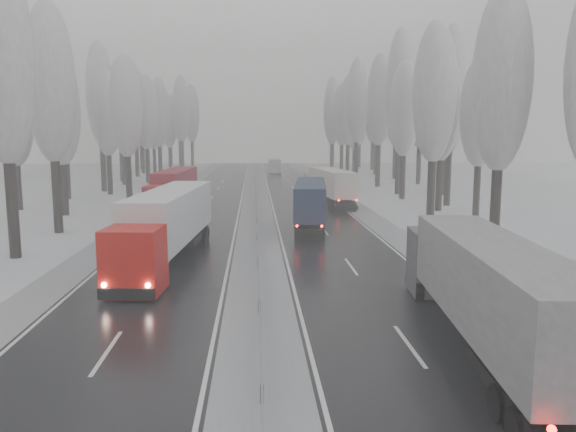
{
  "coord_description": "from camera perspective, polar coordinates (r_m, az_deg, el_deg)",
  "views": [
    {
      "loc": [
        -0.15,
        -18.65,
        7.39
      ],
      "look_at": [
        1.99,
        17.17,
        2.2
      ],
      "focal_mm": 35.0,
      "sensor_mm": 36.0,
      "label": 1
    }
  ],
  "objects": [
    {
      "name": "ground",
      "position": [
        20.06,
        -2.82,
        -13.4
      ],
      "size": [
        260.0,
        260.0,
        0.0
      ],
      "primitive_type": "plane",
      "color": "white",
      "rests_on": "ground"
    },
    {
      "name": "tree_35",
      "position": [
        121.66,
        8.63,
        10.2
      ],
      "size": [
        3.6,
        3.6,
        18.25
      ],
      "color": "black",
      "rests_on": "ground"
    },
    {
      "name": "tree_74",
      "position": [
        119.03,
        -10.8,
        10.63
      ],
      "size": [
        3.6,
        3.6,
        19.68
      ],
      "color": "black",
      "rests_on": "ground"
    },
    {
      "name": "shoulder_left",
      "position": [
        50.22,
        -14.92,
        -0.49
      ],
      "size": [
        2.4,
        200.0,
        0.04
      ],
      "primitive_type": "cube",
      "color": "#A2A5A9",
      "rests_on": "ground"
    },
    {
      "name": "tree_21",
      "position": [
        61.44,
        16.24,
        12.21
      ],
      "size": [
        3.6,
        3.6,
        18.62
      ],
      "color": "black",
      "rests_on": "ground"
    },
    {
      "name": "tree_61",
      "position": [
        61.48,
        -26.09,
        8.92
      ],
      "size": [
        3.6,
        3.6,
        13.95
      ],
      "color": "black",
      "rests_on": "ground"
    },
    {
      "name": "tree_68",
      "position": [
        89.34,
        -14.24,
        10.13
      ],
      "size": [
        3.6,
        3.6,
        16.65
      ],
      "color": "black",
      "rests_on": "ground"
    },
    {
      "name": "carriageway_left",
      "position": [
        49.46,
        -9.29,
        -0.45
      ],
      "size": [
        7.5,
        200.0,
        0.03
      ],
      "primitive_type": "cube",
      "color": "black",
      "rests_on": "ground"
    },
    {
      "name": "tree_66",
      "position": [
        83.01,
        -16.17,
        9.6
      ],
      "size": [
        3.6,
        3.6,
        15.23
      ],
      "color": "black",
      "rests_on": "ground"
    },
    {
      "name": "tree_63",
      "position": [
        69.92,
        -21.87,
        10.52
      ],
      "size": [
        3.6,
        3.6,
        16.88
      ],
      "color": "black",
      "rests_on": "ground"
    },
    {
      "name": "tree_67",
      "position": [
        87.25,
        -16.53,
        10.29
      ],
      "size": [
        3.6,
        3.6,
        17.09
      ],
      "color": "black",
      "rests_on": "ground"
    },
    {
      "name": "tree_58",
      "position": [
        45.88,
        -23.0,
        12.23
      ],
      "size": [
        3.6,
        3.6,
        17.21
      ],
      "color": "black",
      "rests_on": "ground"
    },
    {
      "name": "tree_34",
      "position": [
        116.12,
        4.52,
        10.17
      ],
      "size": [
        3.6,
        3.6,
        17.63
      ],
      "color": "black",
      "rests_on": "ground"
    },
    {
      "name": "tree_19",
      "position": [
        53.66,
        18.97,
        9.96
      ],
      "size": [
        3.6,
        3.6,
        14.57
      ],
      "color": "black",
      "rests_on": "ground"
    },
    {
      "name": "truck_blue_box",
      "position": [
        45.97,
        2.29,
        1.67
      ],
      "size": [
        3.77,
        14.45,
        3.68
      ],
      "rotation": [
        0.0,
        0.0,
        -0.11
      ],
      "color": "navy",
      "rests_on": "ground"
    },
    {
      "name": "box_truck_distant",
      "position": [
        110.32,
        -1.37,
        5.12
      ],
      "size": [
        2.28,
        7.43,
        2.77
      ],
      "rotation": [
        0.0,
        0.0,
        0.0
      ],
      "color": "#B5B8BC",
      "rests_on": "ground"
    },
    {
      "name": "tree_28",
      "position": [
        92.24,
        7.03,
        11.43
      ],
      "size": [
        3.6,
        3.6,
        19.62
      ],
      "color": "black",
      "rests_on": "ground"
    },
    {
      "name": "tree_39",
      "position": [
        141.08,
        5.51,
        9.43
      ],
      "size": [
        3.6,
        3.6,
        16.19
      ],
      "color": "black",
      "rests_on": "ground"
    },
    {
      "name": "tree_25",
      "position": [
        77.95,
        15.6,
        11.71
      ],
      "size": [
        3.6,
        3.6,
        19.44
      ],
      "color": "black",
      "rests_on": "ground"
    },
    {
      "name": "tree_77",
      "position": [
        132.82,
        -12.01,
        8.86
      ],
      "size": [
        3.6,
        3.6,
        14.32
      ],
      "color": "black",
      "rests_on": "ground"
    },
    {
      "name": "tree_78",
      "position": [
        135.18,
        -10.99,
        10.29
      ],
      "size": [
        3.6,
        3.6,
        19.55
      ],
      "color": "black",
      "rests_on": "ground"
    },
    {
      "name": "tree_75",
      "position": [
        124.41,
        -14.79,
        10.08
      ],
      "size": [
        3.6,
        3.6,
        18.6
      ],
      "color": "black",
      "rests_on": "ground"
    },
    {
      "name": "tree_20",
      "position": [
        56.82,
        15.38,
        10.72
      ],
      "size": [
        3.6,
        3.6,
        15.71
      ],
      "color": "black",
      "rests_on": "ground"
    },
    {
      "name": "tree_31",
      "position": [
        106.87,
        8.97,
        10.59
      ],
      "size": [
        3.6,
        3.6,
        18.58
      ],
      "color": "black",
      "rests_on": "ground"
    },
    {
      "name": "tree_33",
      "position": [
        113.63,
        6.77,
        9.12
      ],
      "size": [
        3.6,
        3.6,
        14.33
      ],
      "color": "black",
      "rests_on": "ground"
    },
    {
      "name": "truck_grey_tarp",
      "position": [
        20.41,
        19.24,
        -6.61
      ],
      "size": [
        3.86,
        15.66,
        3.98
      ],
      "rotation": [
        0.0,
        0.0,
        -0.09
      ],
      "color": "#48474C",
      "rests_on": "ground"
    },
    {
      "name": "tree_73",
      "position": [
        113.33,
        -14.65,
        9.85
      ],
      "size": [
        3.6,
        3.6,
        17.22
      ],
      "color": "black",
      "rests_on": "ground"
    },
    {
      "name": "truck_cream_box",
      "position": [
        60.95,
        4.11,
        3.33
      ],
      "size": [
        3.94,
        14.88,
        3.78
      ],
      "rotation": [
        0.0,
        0.0,
        0.11
      ],
      "color": "#A1998E",
      "rests_on": "ground"
    },
    {
      "name": "tree_30",
      "position": [
        101.81,
        6.14,
        10.51
      ],
      "size": [
        3.6,
        3.6,
        17.86
      ],
      "color": "black",
      "rests_on": "ground"
    },
    {
      "name": "tree_22",
      "position": [
        66.56,
        11.74,
        10.52
      ],
      "size": [
        3.6,
        3.6,
        15.86
      ],
      "color": "black",
      "rests_on": "ground"
    },
    {
      "name": "median_guardrail",
      "position": [
        49.1,
        -3.21,
        0.27
      ],
      "size": [
        0.12,
        200.0,
        0.76
      ],
      "color": "slate",
      "rests_on": "ground"
    },
    {
      "name": "carriageway_right",
      "position": [
        49.5,
        2.89,
        -0.35
      ],
      "size": [
        7.5,
        200.0,
        0.03
      ],
      "primitive_type": "cube",
      "color": "black",
      "rests_on": "ground"
    },
    {
      "name": "median_slush",
      "position": [
        49.2,
        -3.2,
        -0.4
      ],
      "size": [
        3.0,
        200.0,
        0.04
      ],
      "primitive_type": "cube",
      "color": "#A2A5A9",
      "rests_on": "ground"
    },
    {
      "name": "tree_56",
      "position": [
        37.56,
        -27.06,
        13.92
      ],
      "size": [
        3.6,
        3.6,
        18.12
      ],
      "color": "black",
      "rests_on": "ground"
    },
    {
      "name": "tree_37",
      "position": [
        131.09,
        7.31,
        9.55
      ],
      "size": [
        3.6,
        3.6,
        16.37
      ],
      "color": "black",
      "rests_on": "ground"
    },
    {
      "name": "tree_27",
      "position": [
        87.61,
        13.31,
        10.61
      ],
      "size": [
        3.6,
        3.6,
        17.62
      ],
      "color": "black",
      "rests_on": "ground"
    },
    {
      "name": "tree_65",
      "position": [
        78.11,
        -18.56,
        11.6
      ],
      "size": [
        3.6,
        3.6,
        19.48
      ],
      "color": "black",
      "rests_on": "ground"
    },
    {
      "name": "tree_79",
      "position": [
        139.47,
        -11.9,
        9.54
      ],
      "size": [
        3.6,
        3.6,
        17.07
      ],
      "color": "black",
      "rests_on": "ground"
    },
    {
      "name": "tree_72",
      "position": [
        108.84,
        -13.53,
        9.25
      ],
      "size": [
        3.6,
        3.6,
        15.11
      ],
      "color": "black",
      "rests_on": "ground"
    },
    {
      "name": "tree_24",
      "position": [
        72.2,
        11.35,
        12.68
      ],
      "size": [
        3.6,
        3.6,
        20.49
      ],
      "color": "black",
      "rests_on": "ground"
    },
    {
      "name": "tree_16",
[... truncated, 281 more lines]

